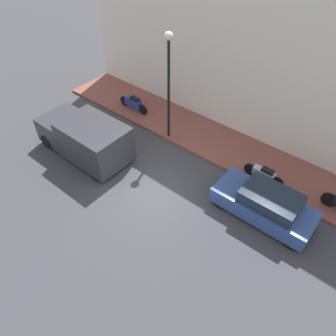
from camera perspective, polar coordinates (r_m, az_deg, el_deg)
ground_plane at (r=13.83m, az=-2.73°, el=-4.24°), size 60.00×60.00×0.00m
sidewalk at (r=16.43m, az=7.62°, el=4.84°), size 2.76×18.25×0.13m
building_facade at (r=15.61m, az=12.26°, el=18.62°), size 0.30×18.25×7.80m
parked_car at (r=13.07m, az=16.58°, el=-6.10°), size 1.65×3.91×1.32m
delivery_van at (r=15.51m, az=-14.34°, el=5.27°), size 2.09×4.61×1.90m
scooter_silver at (r=14.43m, az=16.38°, el=-0.99°), size 0.30×1.81×0.70m
motorcycle_blue at (r=18.25m, az=-6.03°, el=11.23°), size 0.30×1.96×0.80m
streetlamp at (r=14.61m, az=0.12°, el=16.51°), size 0.36×0.36×5.16m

